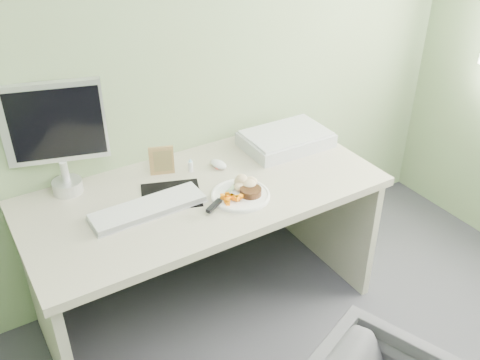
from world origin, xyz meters
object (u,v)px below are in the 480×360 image
plate (241,195)px  monitor (56,133)px  desk (205,222)px  scanner (286,140)px

plate → monitor: 0.82m
desk → scanner: size_ratio=3.70×
scanner → monitor: bearing=172.5°
desk → scanner: 0.61m
scanner → monitor: size_ratio=0.86×
monitor → plate: bearing=-19.2°
plate → monitor: size_ratio=0.51×
scanner → desk: bearing=-164.0°
desk → scanner: (0.55, 0.14, 0.22)m
scanner → plate: bearing=-146.1°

